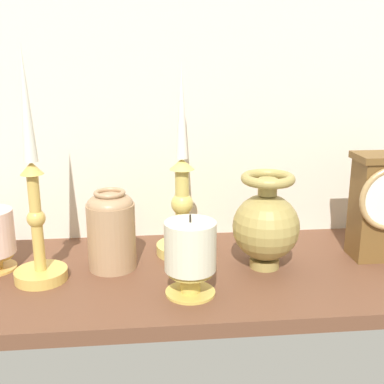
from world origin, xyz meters
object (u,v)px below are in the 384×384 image
brass_vase_bulbous (266,224)px  brass_vase_jar (111,228)px  mantel_clock (381,205)px  candlestick_tall_left (35,208)px  candlestick_tall_center (182,202)px  pillar_candle_near_clock (190,253)px

brass_vase_bulbous → brass_vase_jar: brass_vase_bulbous is taller
brass_vase_jar → mantel_clock: bearing=-0.7°
candlestick_tall_left → candlestick_tall_center: (24.16, 8.93, -2.48)cm
candlestick_tall_center → brass_vase_bulbous: candlestick_tall_center is taller
candlestick_tall_center → brass_vase_bulbous: 15.90cm
candlestick_tall_center → pillar_candle_near_clock: bearing=-90.3°
mantel_clock → brass_vase_jar: (-47.82, 0.55, -2.81)cm
mantel_clock → candlestick_tall_left: bearing=-176.9°
candlestick_tall_left → pillar_candle_near_clock: candlestick_tall_left is taller
mantel_clock → brass_vase_jar: size_ratio=1.38×
brass_vase_jar → pillar_candle_near_clock: (12.55, -11.07, -0.54)cm
mantel_clock → pillar_candle_near_clock: (-35.27, -10.52, -3.35)cm
candlestick_tall_left → candlestick_tall_center: candlestick_tall_left is taller
candlestick_tall_left → pillar_candle_near_clock: bearing=-16.8°
mantel_clock → pillar_candle_near_clock: mantel_clock is taller
candlestick_tall_center → pillar_candle_near_clock: 16.53cm
candlestick_tall_center → pillar_candle_near_clock: candlestick_tall_center is taller
pillar_candle_near_clock → brass_vase_jar: bearing=138.6°
brass_vase_bulbous → pillar_candle_near_clock: brass_vase_bulbous is taller
mantel_clock → brass_vase_jar: 47.91cm
brass_vase_jar → brass_vase_bulbous: bearing=-5.4°
pillar_candle_near_clock → brass_vase_bulbous: bearing=31.7°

